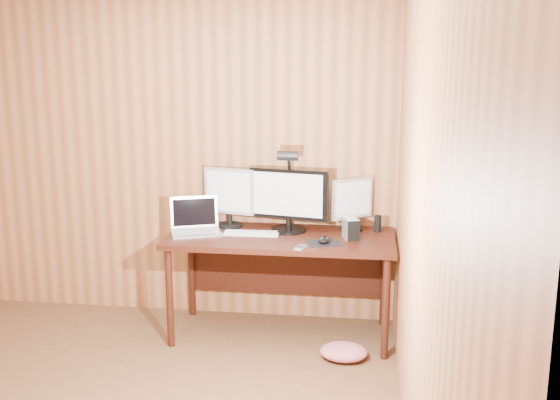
% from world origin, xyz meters
% --- Properties ---
extents(room_shell, '(4.00, 4.00, 4.00)m').
position_xyz_m(room_shell, '(0.00, 0.00, 1.25)').
color(room_shell, brown).
rests_on(room_shell, ground).
extents(desk, '(1.60, 0.70, 0.75)m').
position_xyz_m(desk, '(0.93, 1.70, 0.63)').
color(desk, black).
rests_on(desk, floor).
extents(monitor_center, '(0.58, 0.25, 0.46)m').
position_xyz_m(monitor_center, '(0.97, 1.76, 0.99)').
color(monitor_center, black).
rests_on(monitor_center, desk).
extents(monitor_left, '(0.39, 0.18, 0.44)m').
position_xyz_m(monitor_left, '(0.52, 1.83, 0.99)').
color(monitor_left, black).
rests_on(monitor_left, desk).
extents(monitor_right, '(0.29, 0.23, 0.38)m').
position_xyz_m(monitor_right, '(1.42, 1.85, 0.95)').
color(monitor_right, black).
rests_on(monitor_right, desk).
extents(laptop, '(0.41, 0.37, 0.25)m').
position_xyz_m(laptop, '(0.30, 1.65, 0.81)').
color(laptop, silver).
rests_on(laptop, desk).
extents(keyboard, '(0.39, 0.13, 0.02)m').
position_xyz_m(keyboard, '(0.72, 1.63, 0.76)').
color(keyboard, white).
rests_on(keyboard, desk).
extents(mousepad, '(0.25, 0.23, 0.00)m').
position_xyz_m(mousepad, '(1.24, 1.47, 0.75)').
color(mousepad, black).
rests_on(mousepad, desk).
extents(mouse, '(0.11, 0.14, 0.04)m').
position_xyz_m(mouse, '(1.24, 1.47, 0.77)').
color(mouse, black).
rests_on(mouse, mousepad).
extents(hard_drive, '(0.13, 0.15, 0.14)m').
position_xyz_m(hard_drive, '(1.42, 1.61, 0.82)').
color(hard_drive, silver).
rests_on(hard_drive, desk).
extents(phone, '(0.08, 0.12, 0.01)m').
position_xyz_m(phone, '(1.10, 1.33, 0.76)').
color(phone, silver).
rests_on(phone, desk).
extents(speaker, '(0.05, 0.05, 0.12)m').
position_xyz_m(speaker, '(1.61, 1.83, 0.81)').
color(speaker, black).
rests_on(speaker, desk).
extents(desk_lamp, '(0.15, 0.21, 0.64)m').
position_xyz_m(desk_lamp, '(0.97, 1.75, 1.14)').
color(desk_lamp, black).
rests_on(desk_lamp, desk).
extents(fabric_pile, '(0.36, 0.31, 0.10)m').
position_xyz_m(fabric_pile, '(1.40, 1.29, 0.05)').
color(fabric_pile, '#CD6371').
rests_on(fabric_pile, floor).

